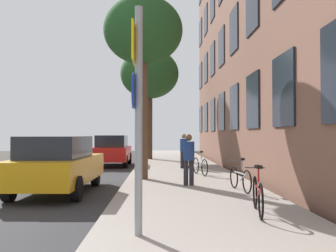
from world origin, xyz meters
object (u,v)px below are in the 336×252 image
Objects in this scene: tree_far at (150,74)px; pedestrian_1 at (184,149)px; bicycle_1 at (240,178)px; bicycle_2 at (200,165)px; bicycle_0 at (258,195)px; bicycle_3 at (187,159)px; sign_post at (137,105)px; pedestrian_0 at (189,156)px; tree_near at (143,33)px; traffic_light at (145,123)px; car_1 at (112,150)px; car_0 at (58,164)px.

tree_far is 4.41× the size of pedestrian_1.
pedestrian_1 is at bearing 99.04° from bicycle_1.
tree_far is 10.68m from bicycle_2.
bicycle_3 is (-0.58, 10.33, -0.02)m from bicycle_0.
sign_post is 5.79m from pedestrian_0.
bicycle_2 is 0.91× the size of bicycle_3.
tree_far reaches higher than bicycle_1.
tree_near is 5.41m from bicycle_2.
traffic_light is 11.78m from tree_near.
sign_post is at bearing -103.08° from bicycle_2.
pedestrian_0 reaches higher than bicycle_1.
bicycle_3 is at bearing -72.03° from traffic_light.
sign_post is 11.34m from pedestrian_1.
bicycle_0 is 4.22m from pedestrian_0.
traffic_light is 2.13× the size of pedestrian_0.
pedestrian_0 is at bearing -67.85° from car_1.
bicycle_2 is at bearing 99.07° from bicycle_1.
sign_post is 12.04m from bicycle_3.
pedestrian_0 is 8.93m from car_1.
car_1 is at bearing 106.17° from tree_near.
tree_near is 3.71× the size of bicycle_0.
car_1 reaches higher than bicycle_0.
bicycle_0 is 9.75m from pedestrian_1.
pedestrian_1 is (1.73, -6.42, -4.47)m from tree_far.
car_0 is (-4.50, -3.57, 0.36)m from bicycle_2.
sign_post is at bearing -147.29° from bicycle_0.
tree_near is 1.47× the size of car_0.
pedestrian_0 is 0.40× the size of car_1.
sign_post is at bearing -102.93° from pedestrian_0.
traffic_light is 2.11× the size of pedestrian_1.
pedestrian_0 reaches higher than bicycle_0.
tree_near reaches higher than sign_post.
traffic_light is at bearing 105.70° from tree_far.
bicycle_2 is (-0.34, 6.95, -0.02)m from bicycle_0.
bicycle_0 is (2.51, -16.13, -5.00)m from tree_far.
traffic_light is 13.35m from pedestrian_0.
pedestrian_1 is at bearing 82.25° from sign_post.
tree_near reaches higher than pedestrian_0.
sign_post is 2.16× the size of bicycle_1.
pedestrian_1 reaches higher than pedestrian_0.
bicycle_3 is at bearing -27.65° from car_1.
bicycle_3 is at bearing 72.80° from pedestrian_1.
bicycle_0 is at bearing -96.09° from bicycle_1.
bicycle_2 is 0.40× the size of car_1.
traffic_light is at bearing 97.74° from pedestrian_0.
tree_near is at bearing -151.91° from bicycle_2.
car_0 and car_1 have the same top height.
traffic_light is at bearing 103.57° from bicycle_2.
pedestrian_0 is at bearing -92.54° from pedestrian_1.
traffic_light is 3.28m from tree_far.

